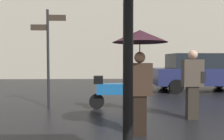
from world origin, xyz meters
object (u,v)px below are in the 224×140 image
at_px(pedestrian_with_umbrella, 140,51).
at_px(street_signpost, 48,49).
at_px(parked_car_left, 198,72).
at_px(parked_scooter, 112,91).
at_px(pedestrian_with_bag, 193,80).

bearing_deg(pedestrian_with_umbrella, street_signpost, -65.87).
bearing_deg(street_signpost, parked_car_left, 29.28).
distance_m(parked_scooter, parked_car_left, 5.83).
bearing_deg(parked_scooter, pedestrian_with_bag, -47.12).
relative_size(parked_car_left, street_signpost, 1.50).
bearing_deg(parked_scooter, pedestrian_with_umbrella, -93.81).
bearing_deg(parked_car_left, pedestrian_with_umbrella, 56.96).
xyz_separation_m(pedestrian_with_umbrella, street_signpost, (-2.42, 2.64, 0.18)).
distance_m(pedestrian_with_bag, parked_scooter, 2.38).
distance_m(pedestrian_with_umbrella, parked_car_left, 7.38).
bearing_deg(street_signpost, pedestrian_with_bag, -21.25).
relative_size(pedestrian_with_umbrella, parked_scooter, 1.38).
height_order(pedestrian_with_umbrella, pedestrian_with_bag, pedestrian_with_umbrella).
xyz_separation_m(pedestrian_with_bag, parked_car_left, (2.41, 5.10, -0.06)).
bearing_deg(pedestrian_with_umbrella, parked_car_left, -140.78).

